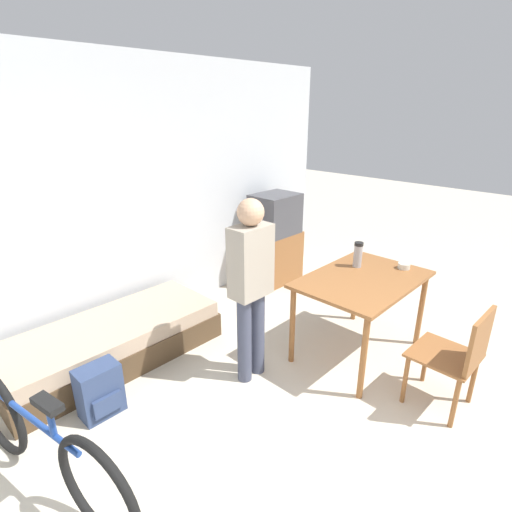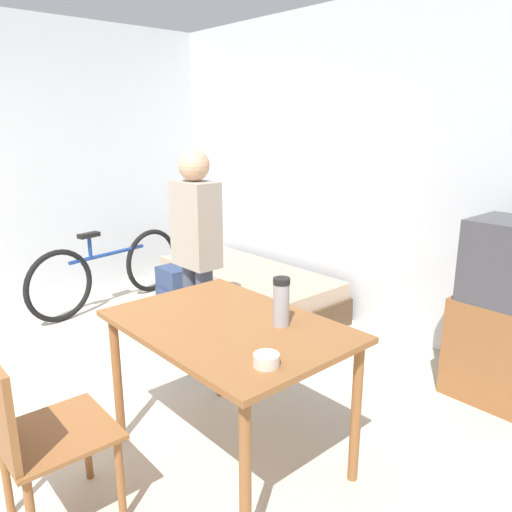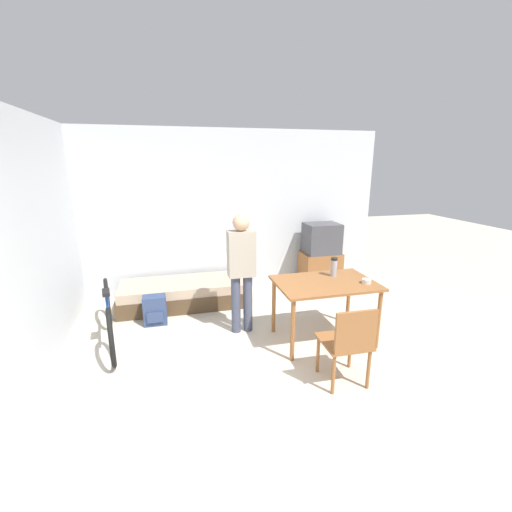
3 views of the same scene
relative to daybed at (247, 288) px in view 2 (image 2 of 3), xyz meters
name	(u,v)px [view 2 (image 2 of 3)]	position (x,y,z in m)	size (l,w,h in m)	color
wall_back	(345,168)	(0.73, 0.51, 1.16)	(5.47, 0.06, 2.70)	silver
wall_left	(56,163)	(-1.54, -1.14, 1.16)	(0.06, 4.23, 2.70)	silver
daybed	(247,288)	(0.00, 0.00, 0.00)	(1.93, 0.79, 0.38)	#4C3823
dining_table	(228,340)	(1.66, -1.55, 0.49)	(1.20, 0.83, 0.77)	brown
wooden_chair	(33,431)	(1.49, -2.47, 0.31)	(0.46, 0.46, 0.86)	brown
bicycle	(109,271)	(-0.93, -0.96, 0.15)	(0.35, 1.71, 0.75)	black
person_standing	(197,247)	(0.72, -1.07, 0.72)	(0.34, 0.21, 1.57)	#3D4256
thermos_flask	(281,299)	(1.85, -1.37, 0.72)	(0.08, 0.08, 0.24)	#99999E
mate_bowl	(266,360)	(2.11, -1.72, 0.61)	(0.11, 0.11, 0.05)	beige
backpack	(173,289)	(-0.41, -0.58, 0.02)	(0.31, 0.23, 0.41)	navy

